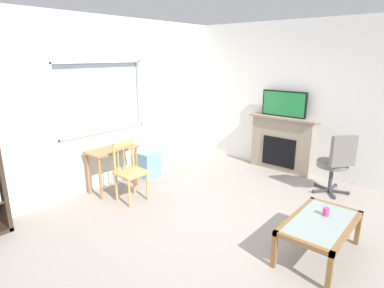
{
  "coord_description": "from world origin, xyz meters",
  "views": [
    {
      "loc": [
        -3.0,
        -1.94,
        2.16
      ],
      "look_at": [
        0.21,
        0.77,
        0.99
      ],
      "focal_mm": 29.87,
      "sensor_mm": 36.0,
      "label": 1
    }
  ],
  "objects": [
    {
      "name": "wall_right",
      "position": [
        2.74,
        0.0,
        1.38
      ],
      "size": [
        0.12,
        5.33,
        2.76
      ],
      "primitive_type": "cube",
      "color": "silver",
      "rests_on": "ground"
    },
    {
      "name": "coffee_table",
      "position": [
        0.28,
        -1.0,
        0.36
      ],
      "size": [
        1.07,
        0.61,
        0.42
      ],
      "color": "#8C9E99",
      "rests_on": "ground"
    },
    {
      "name": "plastic_drawer_unit",
      "position": [
        0.69,
        2.26,
        0.23
      ],
      "size": [
        0.35,
        0.4,
        0.46
      ],
      "primitive_type": "cube",
      "color": "#72ADDB",
      "rests_on": "ground"
    },
    {
      "name": "desk_under_window",
      "position": [
        -0.08,
        2.21,
        0.57
      ],
      "size": [
        0.81,
        0.42,
        0.71
      ],
      "color": "#A37547",
      "rests_on": "ground"
    },
    {
      "name": "fireplace",
      "position": [
        2.58,
        0.54,
        0.53
      ],
      "size": [
        0.26,
        1.28,
        1.05
      ],
      "color": "gray",
      "rests_on": "ground"
    },
    {
      "name": "office_chair",
      "position": [
        2.07,
        -0.61,
        0.55
      ],
      "size": [
        0.62,
        0.61,
        1.0
      ],
      "color": "slate",
      "rests_on": "ground"
    },
    {
      "name": "sippy_cup",
      "position": [
        0.44,
        -1.0,
        0.47
      ],
      "size": [
        0.07,
        0.07,
        0.09
      ],
      "primitive_type": "cylinder",
      "color": "#DB3D84",
      "rests_on": "coffee_table"
    },
    {
      "name": "ground",
      "position": [
        0.0,
        0.0,
        -0.01
      ],
      "size": [
        6.35,
        6.13,
        0.02
      ],
      "primitive_type": "cube",
      "color": "#9E9389"
    },
    {
      "name": "wooden_chair",
      "position": [
        -0.15,
        1.7,
        0.46
      ],
      "size": [
        0.43,
        0.41,
        0.9
      ],
      "color": "tan",
      "rests_on": "ground"
    },
    {
      "name": "tv",
      "position": [
        2.56,
        0.54,
        1.29
      ],
      "size": [
        0.06,
        0.84,
        0.48
      ],
      "color": "black",
      "rests_on": "fireplace"
    },
    {
      "name": "wall_back_with_window",
      "position": [
        0.0,
        2.56,
        1.37
      ],
      "size": [
        5.35,
        0.15,
        2.76
      ],
      "color": "silver",
      "rests_on": "ground"
    }
  ]
}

